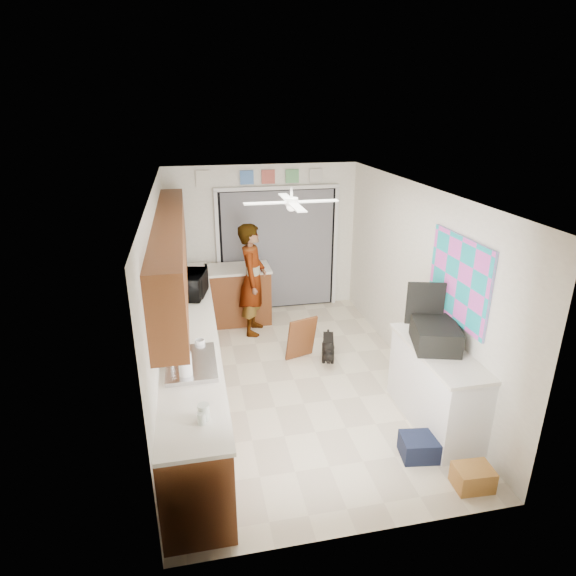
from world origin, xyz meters
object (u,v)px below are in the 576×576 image
paper_towel_roll (185,366)px  dog (328,347)px  cup (200,343)px  microwave (190,285)px  navy_crate (419,447)px  man (253,280)px  soap_bottle (175,305)px  suitcase (435,335)px  cardboard_box (473,477)px

paper_towel_roll → dog: paper_towel_roll is taller
cup → microwave: bearing=92.8°
navy_crate → man: (-1.26, 3.25, 0.77)m
soap_bottle → navy_crate: soap_bottle is taller
soap_bottle → paper_towel_roll: bearing=-85.8°
cup → man: bearing=68.1°
suitcase → navy_crate: suitcase is taller
cardboard_box → navy_crate: navy_crate is taller
paper_towel_roll → navy_crate: paper_towel_roll is taller
paper_towel_roll → soap_bottle: bearing=94.2°
paper_towel_roll → dog: (1.93, 1.69, -0.88)m
paper_towel_roll → cardboard_box: 2.93m
cardboard_box → navy_crate: (-0.30, 0.50, 0.00)m
navy_crate → soap_bottle: bearing=141.3°
suitcase → dog: size_ratio=1.24×
cardboard_box → dog: (-0.66, 2.65, 0.08)m
cardboard_box → navy_crate: 0.58m
microwave → dog: 2.12m
soap_bottle → microwave: bearing=75.1°
soap_bottle → cardboard_box: (2.70, -2.42, -0.99)m
soap_bottle → man: man is taller
microwave → dog: size_ratio=1.20×
microwave → cup: microwave is taller
soap_bottle → cardboard_box: 3.76m
suitcase → dog: suitcase is taller
cup → paper_towel_roll: paper_towel_roll is taller
soap_bottle → suitcase: size_ratio=0.54×
microwave → cardboard_box: size_ratio=1.68×
navy_crate → dog: (-0.36, 2.15, 0.08)m
suitcase → man: (-1.64, 2.66, -0.19)m
soap_bottle → navy_crate: (2.40, -1.92, -0.99)m
cup → dog: bearing=31.0°
microwave → suitcase: (2.58, -2.02, -0.03)m
cup → suitcase: 2.56m
soap_bottle → cup: 0.89m
cup → man: (0.87, 2.17, -0.10)m
soap_bottle → suitcase: soap_bottle is taller
suitcase → navy_crate: bearing=-106.1°
cup → dog: 2.22m
cardboard_box → man: 4.14m
cup → dog: (1.78, 1.07, -0.79)m
dog → microwave: bearing=-178.7°
paper_towel_roll → suitcase: size_ratio=0.45×
soap_bottle → navy_crate: bearing=-38.7°
cardboard_box → dog: bearing=104.0°
navy_crate → man: size_ratio=0.21×
cup → man: size_ratio=0.06×
soap_bottle → cup: size_ratio=2.92×
paper_towel_roll → man: size_ratio=0.16×
paper_towel_roll → man: bearing=69.9°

